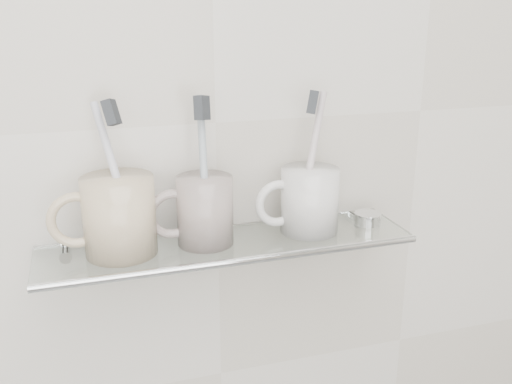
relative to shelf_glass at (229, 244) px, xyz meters
name	(u,v)px	position (x,y,z in m)	size (l,w,h in m)	color
wall_back	(216,123)	(0.00, 0.06, 0.15)	(2.50, 2.50, 0.00)	beige
shelf_glass	(229,244)	(0.00, 0.00, 0.00)	(0.50, 0.12, 0.01)	silver
shelf_rail	(240,261)	(0.00, -0.06, 0.00)	(0.01, 0.01, 0.50)	silver
bracket_left	(66,257)	(-0.21, 0.05, -0.01)	(0.02, 0.02, 0.03)	silver
bracket_right	(354,223)	(0.21, 0.05, -0.01)	(0.02, 0.02, 0.03)	silver
mug_left	(119,216)	(-0.14, 0.00, 0.05)	(0.09, 0.09, 0.10)	beige
mug_left_handle	(77,220)	(-0.19, 0.00, 0.05)	(0.07, 0.07, 0.01)	beige
toothbrush_left	(116,177)	(-0.14, 0.00, 0.10)	(0.01, 0.01, 0.19)	silver
bristles_left	(111,112)	(-0.14, 0.00, 0.19)	(0.01, 0.02, 0.03)	#282B30
mug_center	(205,211)	(-0.03, 0.00, 0.05)	(0.07, 0.07, 0.09)	silver
mug_center_handle	(172,214)	(-0.07, 0.00, 0.05)	(0.07, 0.07, 0.01)	silver
toothbrush_center	(204,170)	(-0.03, 0.00, 0.10)	(0.01, 0.01, 0.19)	#869DA9
bristles_center	(202,108)	(-0.03, 0.00, 0.19)	(0.01, 0.02, 0.03)	#282B30
mug_right	(310,200)	(0.12, 0.00, 0.05)	(0.08, 0.08, 0.09)	white
mug_right_handle	(278,203)	(0.07, 0.00, 0.05)	(0.07, 0.07, 0.01)	white
toothbrush_right	(311,161)	(0.12, 0.00, 0.10)	(0.01, 0.01, 0.19)	beige
bristles_right	(313,102)	(0.12, 0.00, 0.19)	(0.01, 0.02, 0.03)	#282B30
chrome_cap	(368,218)	(0.21, 0.00, 0.01)	(0.04, 0.04, 0.02)	silver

